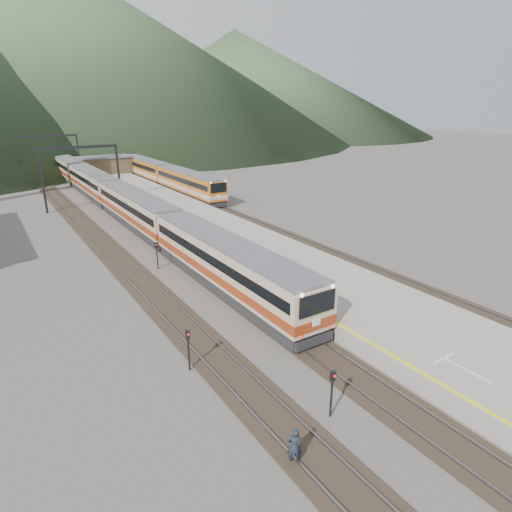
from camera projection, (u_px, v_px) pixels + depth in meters
track_main at (146, 232)px, 45.36m from camera, size 2.60×200.00×0.23m
track_far at (98, 239)px, 42.81m from camera, size 2.60×200.00×0.23m
track_second at (239, 217)px, 51.22m from camera, size 2.60×200.00×0.23m
platform at (202, 224)px, 46.48m from camera, size 8.00×100.00×1.00m
gantry_near at (80, 165)px, 53.97m from camera, size 9.55×0.25×8.00m
gantry_far at (49, 149)px, 73.80m from camera, size 9.55×0.25×8.00m
station_shed at (104, 165)px, 77.53m from camera, size 9.40×4.40×3.10m
hill_b at (65, 49)px, 198.94m from camera, size 220.00×220.00×75.00m
hill_c at (235, 81)px, 228.03m from camera, size 160.00×160.00×50.00m
main_train at (112, 194)px, 54.64m from camera, size 2.93×80.22×3.57m
second_train at (165, 176)px, 69.30m from camera, size 2.70×36.85×3.30m
short_signal_a at (332, 388)px, 18.01m from camera, size 0.24×0.19×2.27m
short_signal_b at (157, 252)px, 34.73m from camera, size 0.27×0.24×2.27m
short_signal_c at (188, 345)px, 21.24m from camera, size 0.26×0.22×2.27m
worker at (294, 446)px, 15.80m from camera, size 0.70×0.63×1.60m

